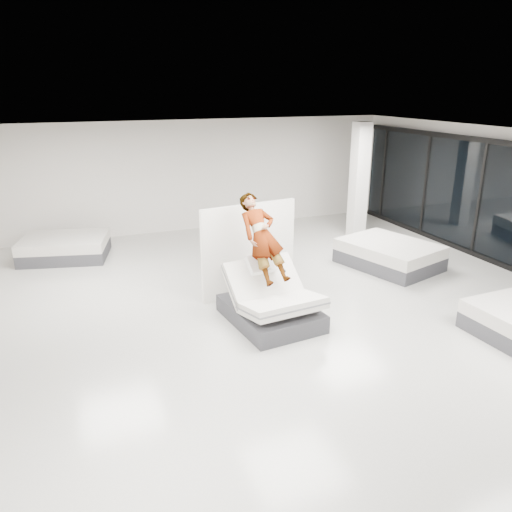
% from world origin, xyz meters
% --- Properties ---
extents(room, '(14.00, 14.04, 3.20)m').
position_xyz_m(room, '(0.00, 0.00, 1.60)').
color(room, beige).
rests_on(room, ground).
extents(hero_bed, '(1.56, 1.96, 1.17)m').
position_xyz_m(hero_bed, '(-0.38, 0.35, 0.35)').
color(hero_bed, '#36363B').
rests_on(hero_bed, floor).
extents(person, '(0.83, 1.72, 1.43)m').
position_xyz_m(person, '(-0.42, 0.68, 1.21)').
color(person, slate).
rests_on(person, hero_bed).
extents(remote, '(0.07, 0.15, 0.08)m').
position_xyz_m(remote, '(-0.16, 0.36, 0.99)').
color(remote, black).
rests_on(remote, person).
extents(divider_panel, '(2.08, 0.40, 1.90)m').
position_xyz_m(divider_panel, '(-0.28, 1.74, 0.95)').
color(divider_panel, white).
rests_on(divider_panel, floor).
extents(flat_bed_right_far, '(2.15, 2.51, 0.59)m').
position_xyz_m(flat_bed_right_far, '(3.40, 2.07, 0.29)').
color(flat_bed_right_far, '#36363B').
rests_on(flat_bed_right_far, floor).
extents(flat_bed_left_far, '(2.30, 1.93, 0.55)m').
position_xyz_m(flat_bed_left_far, '(-3.78, 5.53, 0.28)').
color(flat_bed_left_far, '#36363B').
rests_on(flat_bed_left_far, floor).
extents(column, '(0.40, 0.40, 3.20)m').
position_xyz_m(column, '(4.00, 4.50, 1.60)').
color(column, silver).
rests_on(column, floor).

